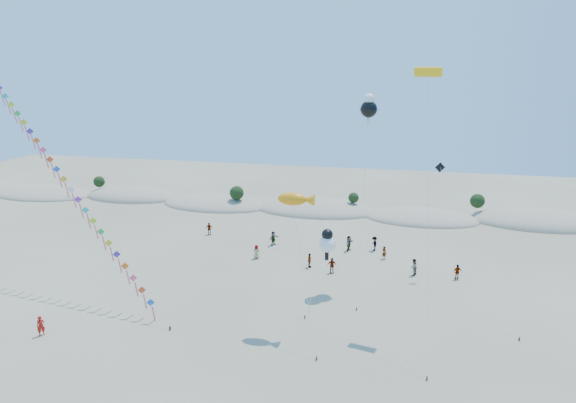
# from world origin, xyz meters

# --- Properties ---
(ground) EXTENTS (160.00, 160.00, 0.00)m
(ground) POSITION_xyz_m (0.00, 0.00, 0.00)
(ground) COLOR #7E7157
(ground) RESTS_ON ground
(dune_ridge) EXTENTS (145.30, 11.49, 5.57)m
(dune_ridge) POSITION_xyz_m (1.06, 45.14, 0.11)
(dune_ridge) COLOR tan
(dune_ridge) RESTS_ON ground
(kite_train) EXTENTS (27.15, 12.67, 22.45)m
(kite_train) POSITION_xyz_m (-19.83, 13.63, 11.56)
(kite_train) COLOR #3F2D1E
(kite_train) RESTS_ON ground
(fish_kite) EXTENTS (4.31, 5.97, 11.43)m
(fish_kite) POSITION_xyz_m (4.27, 10.83, 10.87)
(fish_kite) COLOR #3F2D1E
(fish_kite) RESTS_ON ground
(cartoon_kite_low) EXTENTS (1.92, 6.21, 6.58)m
(cartoon_kite_low) POSITION_xyz_m (6.05, 16.73, 5.27)
(cartoon_kite_low) COLOR #3F2D1E
(cartoon_kite_low) RESTS_ON ground
(cartoon_kite_high) EXTENTS (2.00, 8.95, 18.81)m
(cartoon_kite_high) POSITION_xyz_m (9.09, 21.95, 17.47)
(cartoon_kite_high) COLOR #3F2D1E
(cartoon_kite_high) RESTS_ON ground
(parafoil_kite) EXTENTS (2.22, 11.23, 21.20)m
(parafoil_kite) POSITION_xyz_m (14.06, 15.25, 20.34)
(parafoil_kite) COLOR #3F2D1E
(parafoil_kite) RESTS_ON ground
(dark_kite) EXTENTS (6.58, 13.42, 11.87)m
(dark_kite) POSITION_xyz_m (18.04, 21.30, 8.25)
(dark_kite) COLOR #3F2D1E
(dark_kite) RESTS_ON ground
(flyer_foreground) EXTENTS (0.72, 0.72, 1.69)m
(flyer_foreground) POSITION_xyz_m (-15.48, 3.96, 0.85)
(flyer_foreground) COLOR #A8140D
(flyer_foreground) RESTS_ON ground
(beachgoers) EXTENTS (31.37, 9.42, 1.82)m
(beachgoers) POSITION_xyz_m (5.37, 26.53, 0.86)
(beachgoers) COLOR slate
(beachgoers) RESTS_ON ground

